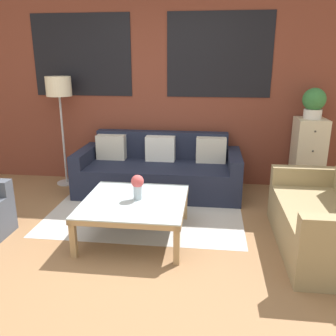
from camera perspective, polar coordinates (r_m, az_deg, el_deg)
name	(u,v)px	position (r m, az deg, el deg)	size (l,w,h in m)	color
ground_plane	(105,269)	(3.26, -10.08, -15.65)	(16.00, 16.00, 0.00)	#8E6642
wall_back_brick	(150,85)	(5.14, -2.91, 13.22)	(8.40, 0.09, 2.80)	brown
rug	(146,212)	(4.27, -3.59, -7.12)	(2.26, 1.54, 0.00)	#BCB7B2
couch_dark	(159,172)	(4.84, -1.46, -0.57)	(2.17, 0.88, 0.78)	#1E2338
settee_vintage	(330,220)	(3.69, 24.60, -7.54)	(0.80, 1.45, 0.92)	#99845B
coffee_table	(135,205)	(3.61, -5.37, -5.88)	(1.02, 1.02, 0.40)	silver
floor_lamp	(59,93)	(5.18, -17.06, 11.47)	(0.34, 0.34, 1.53)	#B2B2B7
drawer_cabinet	(307,157)	(5.09, 21.46, 1.73)	(0.38, 0.44, 1.02)	beige
potted_plant	(314,102)	(4.96, 22.36, 9.72)	(0.29, 0.29, 0.39)	silver
flower_vase	(138,185)	(3.56, -4.91, -2.74)	(0.13, 0.13, 0.25)	#ADBCC6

